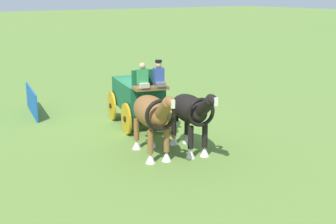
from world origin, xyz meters
name	(u,v)px	position (x,y,z in m)	size (l,w,h in m)	color
ground_plane	(138,124)	(0.00, 0.00, 0.00)	(220.00, 220.00, 0.00)	olive
show_wagon	(139,96)	(0.17, -0.04, 1.18)	(5.67, 2.39, 2.74)	#195B38
draft_horse_near	(191,111)	(3.76, -0.27, 1.35)	(3.07, 1.37, 2.22)	black
draft_horse_off	(152,114)	(3.43, -1.53, 1.39)	(3.06, 1.43, 2.26)	brown
sponsor_banner	(32,101)	(-3.99, -2.85, 0.55)	(3.20, 0.06, 1.10)	#1959B2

